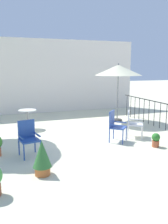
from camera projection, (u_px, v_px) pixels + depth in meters
ground_plane at (87, 137)px, 8.04m from camera, size 60.00×60.00×0.00m
villa_facade at (55, 76)px, 12.41m from camera, size 8.86×0.30×3.76m
terrace_railing at (163, 112)px, 8.90m from camera, size 0.03×5.92×1.01m
patio_umbrella_0 at (118, 71)px, 10.02m from camera, size 2.01×2.01×2.50m
cafe_table_0 at (28, 116)px, 9.01m from camera, size 0.67×0.67×0.74m
patio_chair_0 at (28, 136)px, 6.27m from camera, size 0.57×0.57×0.94m
patio_chair_1 at (133, 122)px, 7.93m from camera, size 0.68×0.67×0.90m
patio_chair_2 at (115, 124)px, 7.47m from camera, size 0.67×0.68×0.98m
potted_plant_2 at (156, 140)px, 6.99m from camera, size 0.24×0.24×0.42m
potted_plant_4 at (42, 157)px, 5.12m from camera, size 0.41×0.41×0.78m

